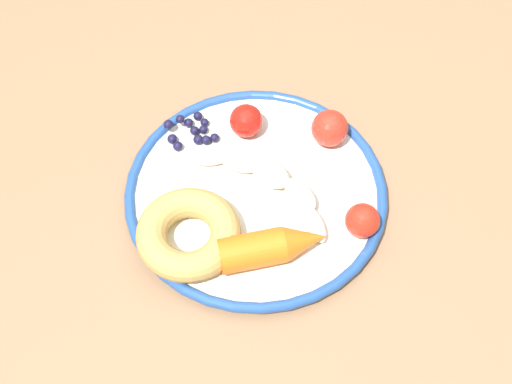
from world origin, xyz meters
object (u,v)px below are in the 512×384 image
object	(u,v)px
carrot_orange	(273,246)
tomato_mid	(330,128)
donut	(189,234)
tomato_far	(246,121)
banana	(266,180)
dining_table	(287,220)
blueberry_pile	(191,131)
tomato_near	(362,220)
plate	(256,193)

from	to	relation	value
carrot_orange	tomato_mid	world-z (taller)	tomato_mid
donut	tomato_far	world-z (taller)	tomato_far
banana	donut	world-z (taller)	donut
dining_table	carrot_orange	size ratio (longest dim) A/B	8.94
carrot_orange	blueberry_pile	distance (m)	0.19
dining_table	carrot_orange	xyz separation A→B (m)	(0.10, -0.05, 0.12)
banana	tomato_near	distance (m)	0.12
tomato_near	tomato_far	size ratio (longest dim) A/B	0.97
dining_table	tomato_mid	world-z (taller)	tomato_mid
banana	carrot_orange	xyz separation A→B (m)	(0.09, -0.01, 0.01)
donut	tomato_mid	size ratio (longest dim) A/B	2.60
tomato_near	tomato_mid	bearing A→B (deg)	179.60
dining_table	banana	bearing A→B (deg)	-69.40
dining_table	plate	size ratio (longest dim) A/B	3.47
carrot_orange	blueberry_pile	bearing A→B (deg)	-163.17
donut	tomato_near	size ratio (longest dim) A/B	2.95
banana	donut	size ratio (longest dim) A/B	1.38
blueberry_pile	tomato_mid	xyz separation A→B (m)	(0.04, 0.15, 0.01)
tomato_near	tomato_mid	distance (m)	0.12
carrot_orange	tomato_mid	size ratio (longest dim) A/B	2.66
carrot_orange	donut	distance (m)	0.09
tomato_mid	dining_table	bearing A→B (deg)	-57.80
dining_table	tomato_far	distance (m)	0.15
tomato_near	plate	bearing A→B (deg)	-126.73
donut	blueberry_pile	size ratio (longest dim) A/B	1.84
banana	plate	bearing A→B (deg)	-67.90
banana	tomato_far	size ratio (longest dim) A/B	3.95
donut	tomato_far	bearing A→B (deg)	144.77
blueberry_pile	plate	bearing A→B (deg)	29.89
blueberry_pile	tomato_near	world-z (taller)	tomato_near
carrot_orange	dining_table	bearing A→B (deg)	155.19
blueberry_pile	carrot_orange	bearing A→B (deg)	16.83
donut	tomato_mid	distance (m)	0.21
plate	donut	world-z (taller)	donut
plate	banana	distance (m)	0.02
plate	tomato_mid	world-z (taller)	tomato_mid
dining_table	donut	size ratio (longest dim) A/B	9.14
plate	tomato_near	size ratio (longest dim) A/B	7.78
dining_table	plate	distance (m)	0.11
donut	tomato_far	xyz separation A→B (m)	(-0.13, 0.09, 0.00)
plate	tomato_far	distance (m)	0.09
carrot_orange	tomato_far	world-z (taller)	same
carrot_orange	tomato_far	bearing A→B (deg)	176.56
plate	banana	xyz separation A→B (m)	(-0.01, 0.01, 0.02)
donut	tomato_mid	xyz separation A→B (m)	(-0.10, 0.18, 0.01)
carrot_orange	blueberry_pile	size ratio (longest dim) A/B	1.89
banana	tomato_mid	distance (m)	0.10
tomato_mid	carrot_orange	bearing A→B (deg)	-36.98
plate	dining_table	bearing A→B (deg)	111.03
carrot_orange	plate	bearing A→B (deg)	179.14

